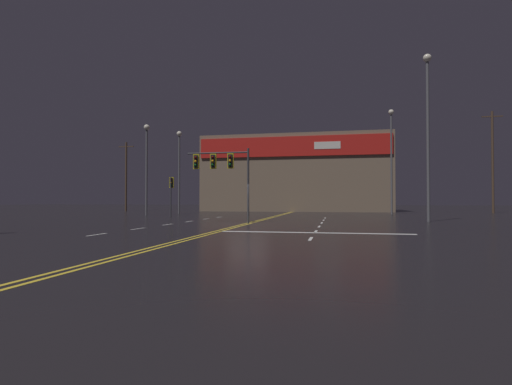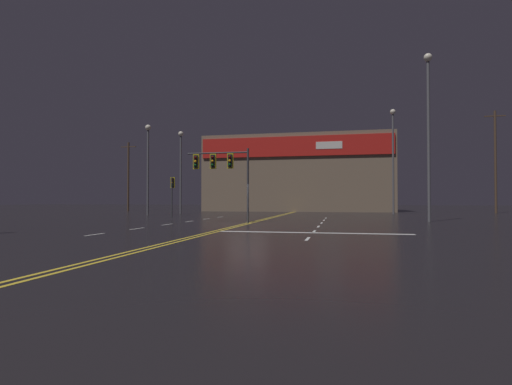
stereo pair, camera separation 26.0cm
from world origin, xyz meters
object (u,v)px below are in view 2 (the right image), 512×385
traffic_signal_median (221,166)px  streetlight_median_approach (428,117)px  streetlight_near_right (393,148)px  traffic_signal_corner_northwest (172,187)px  streetlight_far_left (181,161)px  streetlight_near_left (148,157)px

traffic_signal_median → streetlight_median_approach: (13.56, 4.11, 3.44)m
streetlight_near_right → streetlight_median_approach: streetlight_median_approach is taller
traffic_signal_corner_northwest → streetlight_near_right: size_ratio=0.33×
streetlight_far_left → traffic_signal_corner_northwest: bearing=-72.9°
streetlight_median_approach → traffic_signal_median: bearing=-163.1°
traffic_signal_corner_northwest → streetlight_median_approach: streetlight_median_approach is taller
traffic_signal_median → traffic_signal_corner_northwest: bearing=129.1°
traffic_signal_corner_northwest → streetlight_near_left: bearing=151.3°
traffic_signal_corner_northwest → streetlight_near_left: 4.96m
streetlight_near_left → streetlight_near_right: size_ratio=0.81×
streetlight_far_left → streetlight_near_right: bearing=5.3°
streetlight_near_right → streetlight_near_left: bearing=-162.8°
traffic_signal_corner_northwest → streetlight_near_left: size_ratio=0.40×
traffic_signal_median → streetlight_near_right: size_ratio=0.44×
streetlight_median_approach → streetlight_far_left: streetlight_median_approach is taller
streetlight_median_approach → streetlight_far_left: bearing=152.3°
traffic_signal_median → streetlight_near_right: 22.75m
traffic_signal_corner_northwest → streetlight_median_approach: size_ratio=0.31×
traffic_signal_corner_northwest → streetlight_near_right: streetlight_near_right is taller
traffic_signal_median → streetlight_far_left: 19.08m
streetlight_median_approach → streetlight_far_left: 26.26m
streetlight_near_right → streetlight_far_left: bearing=-174.7°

